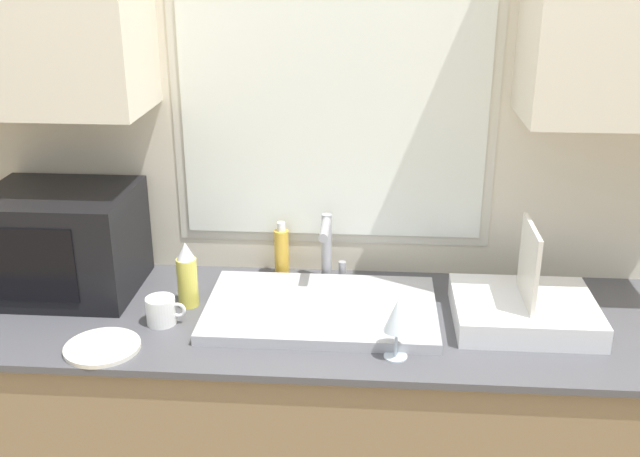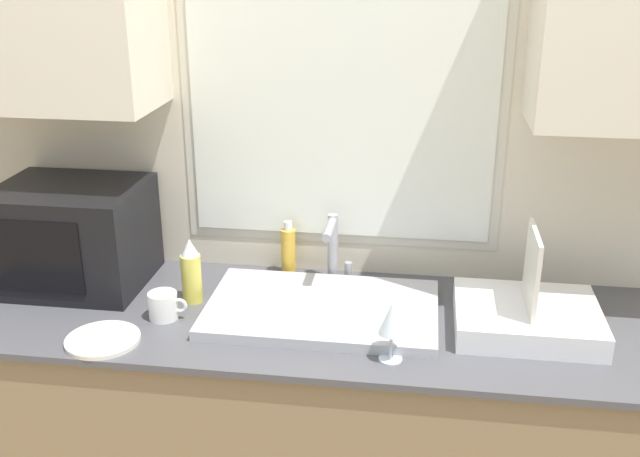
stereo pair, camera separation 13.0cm
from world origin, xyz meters
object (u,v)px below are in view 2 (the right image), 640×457
spray_bottle (191,272)px  wine_glass (392,320)px  microwave (73,235)px  dish_rack (527,315)px  faucet (333,244)px  mug_near_sink (164,306)px  soap_bottle (288,251)px

spray_bottle → wine_glass: 0.65m
microwave → dish_rack: microwave is taller
faucet → mug_near_sink: size_ratio=1.93×
microwave → mug_near_sink: microwave is taller
soap_bottle → wine_glass: 0.60m
soap_bottle → wine_glass: (0.35, -0.48, 0.03)m
microwave → spray_bottle: (0.40, -0.08, -0.06)m
spray_bottle → wine_glass: size_ratio=1.21×
spray_bottle → wine_glass: spray_bottle is taller
faucet → mug_near_sink: 0.55m
microwave → dish_rack: (1.36, -0.12, -0.11)m
dish_rack → faucet: bearing=158.5°
spray_bottle → dish_rack: bearing=-2.1°
microwave → wine_glass: 1.06m
soap_bottle → mug_near_sink: size_ratio=1.61×
spray_bottle → faucet: bearing=25.4°
soap_bottle → spray_bottle: bearing=-137.4°
wine_glass → mug_near_sink: bearing=168.3°
mug_near_sink → faucet: bearing=34.4°
spray_bottle → soap_bottle: 0.34m
dish_rack → mug_near_sink: size_ratio=3.47×
dish_rack → wine_glass: 0.43m
soap_bottle → wine_glass: soap_bottle is taller
dish_rack → soap_bottle: 0.77m
soap_bottle → wine_glass: bearing=-53.6°
faucet → dish_rack: (0.57, -0.22, -0.09)m
mug_near_sink → wine_glass: 0.67m
faucet → wine_glass: (0.21, -0.44, -0.01)m
faucet → dish_rack: dish_rack is taller
dish_rack → spray_bottle: (-0.97, 0.04, 0.05)m
wine_glass → faucet: bearing=115.0°
mug_near_sink → wine_glass: bearing=-11.7°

